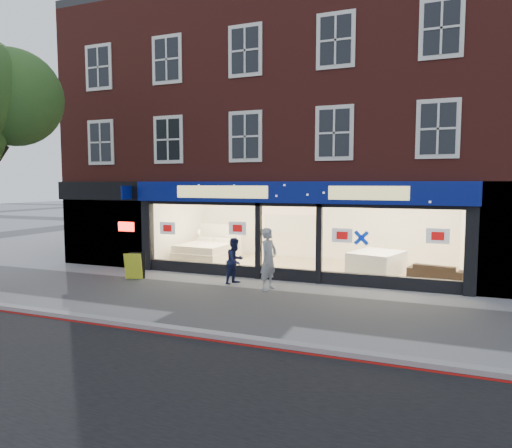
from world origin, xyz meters
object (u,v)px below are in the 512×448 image
Objects in this scene: sofa at (436,272)px; pedestrian_blue at (235,261)px; mattress_stack at (377,262)px; pedestrian_grey at (269,259)px; display_bed at (208,251)px; a_board at (135,266)px.

pedestrian_blue is (-6.05, -2.58, 0.39)m from sofa.
mattress_stack is 1.19× the size of pedestrian_grey.
display_bed is 1.45× the size of sofa.
mattress_stack is at bearing 6.40° from a_board.
display_bed is 1.69× the size of pedestrian_blue.
pedestrian_blue is at bearing 88.46° from pedestrian_grey.
pedestrian_blue reaches higher than sofa.
mattress_stack is at bearing 2.47° from sofa.
pedestrian_blue is (-1.28, 0.36, -0.20)m from pedestrian_grey.
sofa is 5.64m from pedestrian_grey.
sofa is 6.59m from pedestrian_blue.
pedestrian_grey reaches higher than display_bed.
mattress_stack is 1.51× the size of pedestrian_blue.
a_board is 0.48× the size of pedestrian_grey.
mattress_stack reaches higher than sofa.
a_board reaches higher than sofa.
display_bed is 8.76m from sofa.
a_board is 3.51m from pedestrian_blue.
pedestrian_grey is at bearing -16.24° from a_board.
pedestrian_grey is 1.34m from pedestrian_blue.
pedestrian_blue is (2.68, -3.26, 0.26)m from display_bed.
mattress_stack is (6.79, -0.27, -0.01)m from display_bed.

